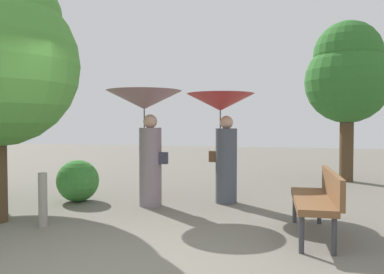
{
  "coord_description": "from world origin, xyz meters",
  "views": [
    {
      "loc": [
        1.68,
        -3.13,
        1.43
      ],
      "look_at": [
        0.0,
        3.61,
        1.18
      ],
      "focal_mm": 35.88,
      "sensor_mm": 36.0,
      "label": 1
    }
  ],
  "objects_px": {
    "person_left": "(146,118)",
    "path_marker_post": "(43,200)",
    "person_right": "(222,122)",
    "park_bench": "(319,197)",
    "tree_near_right": "(348,74)"
  },
  "relations": [
    {
      "from": "person_right",
      "to": "park_bench",
      "type": "relative_size",
      "value": 1.29
    },
    {
      "from": "tree_near_right",
      "to": "path_marker_post",
      "type": "distance_m",
      "value": 7.55
    },
    {
      "from": "path_marker_post",
      "to": "park_bench",
      "type": "bearing_deg",
      "value": 6.14
    },
    {
      "from": "person_left",
      "to": "path_marker_post",
      "type": "bearing_deg",
      "value": 158.71
    },
    {
      "from": "person_right",
      "to": "path_marker_post",
      "type": "bearing_deg",
      "value": 143.42
    },
    {
      "from": "person_left",
      "to": "path_marker_post",
      "type": "height_order",
      "value": "person_left"
    },
    {
      "from": "person_left",
      "to": "person_right",
      "type": "bearing_deg",
      "value": -57.73
    },
    {
      "from": "park_bench",
      "to": "path_marker_post",
      "type": "height_order",
      "value": "park_bench"
    },
    {
      "from": "person_right",
      "to": "tree_near_right",
      "type": "relative_size",
      "value": 0.5
    },
    {
      "from": "path_marker_post",
      "to": "person_right",
      "type": "bearing_deg",
      "value": 45.56
    },
    {
      "from": "tree_near_right",
      "to": "path_marker_post",
      "type": "height_order",
      "value": "tree_near_right"
    },
    {
      "from": "person_left",
      "to": "park_bench",
      "type": "xyz_separation_m",
      "value": [
        2.77,
        -1.23,
        -1.01
      ]
    },
    {
      "from": "park_bench",
      "to": "person_left",
      "type": "bearing_deg",
      "value": -116.11
    },
    {
      "from": "person_right",
      "to": "path_marker_post",
      "type": "height_order",
      "value": "person_right"
    },
    {
      "from": "person_right",
      "to": "park_bench",
      "type": "distance_m",
      "value": 2.54
    }
  ]
}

